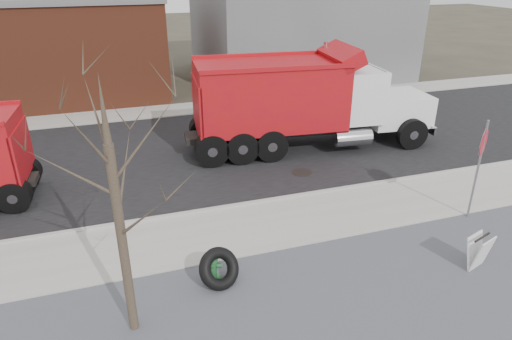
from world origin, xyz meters
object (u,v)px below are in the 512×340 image
object	(u,v)px
stop_sign	(481,154)
truck_tire	(219,269)
sandwich_board	(479,252)
fire_hydrant	(212,267)
dump_truck_red_a	(303,99)

from	to	relation	value
stop_sign	truck_tire	bearing A→B (deg)	172.89
truck_tire	stop_sign	bearing A→B (deg)	5.24
sandwich_board	fire_hydrant	bearing A→B (deg)	147.79
fire_hydrant	truck_tire	bearing A→B (deg)	-39.73
fire_hydrant	dump_truck_red_a	world-z (taller)	dump_truck_red_a
truck_tire	dump_truck_red_a	distance (m)	9.11
truck_tire	dump_truck_red_a	size ratio (longest dim) A/B	0.12
fire_hydrant	sandwich_board	xyz separation A→B (m)	(6.15, -1.52, 0.09)
truck_tire	sandwich_board	bearing A→B (deg)	-12.70
fire_hydrant	dump_truck_red_a	size ratio (longest dim) A/B	0.08
truck_tire	dump_truck_red_a	xyz separation A→B (m)	(5.19, 7.33, 1.54)
stop_sign	dump_truck_red_a	xyz separation A→B (m)	(-2.39, 6.64, -0.02)
stop_sign	dump_truck_red_a	size ratio (longest dim) A/B	0.30
truck_tire	stop_sign	world-z (taller)	stop_sign
truck_tire	stop_sign	size ratio (longest dim) A/B	0.40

